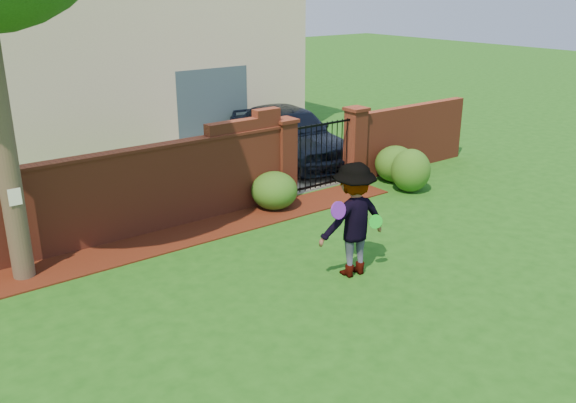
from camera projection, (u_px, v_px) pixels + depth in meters
ground at (315, 292)px, 9.95m from camera, size 80.00×80.00×0.01m
mulch_bed at (168, 240)px, 11.91m from camera, size 11.10×1.08×0.03m
brick_wall at (97, 198)px, 11.49m from camera, size 8.70×0.31×2.16m
brick_wall_return at (410, 137)px, 16.43m from camera, size 4.00×0.25×1.70m
pillar_left at (285, 158)px, 14.00m from camera, size 0.50×0.50×1.88m
pillar_right at (355, 144)px, 15.25m from camera, size 0.50×0.50×1.88m
iron_gate at (321, 155)px, 14.66m from camera, size 1.78×0.03×1.60m
driveway at (233, 155)px, 17.94m from camera, size 3.20×8.00×0.01m
house at (88, 39)px, 18.46m from camera, size 12.40×6.40×6.30m
car at (295, 136)px, 16.77m from camera, size 2.43×4.86×1.59m
paper_notice at (15, 197)px, 9.80m from camera, size 0.20×0.01×0.28m
shrub_left at (274, 191)px, 13.50m from camera, size 1.03×1.03×0.84m
shrub_middle at (411, 170)px, 14.63m from camera, size 0.94×0.94×1.04m
shrub_right at (395, 164)px, 15.38m from camera, size 1.03×1.03×0.91m
man at (354, 220)px, 10.23m from camera, size 1.35×0.87×1.98m
frisbee_purple at (338, 210)px, 9.74m from camera, size 0.29×0.09×0.29m
frisbee_green at (376, 222)px, 10.21m from camera, size 0.24×0.15×0.24m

